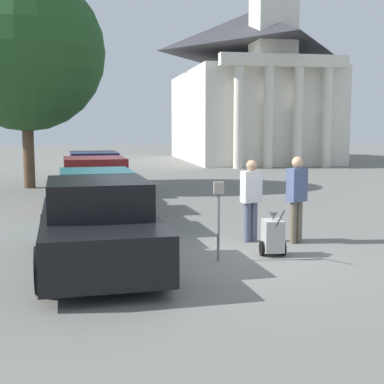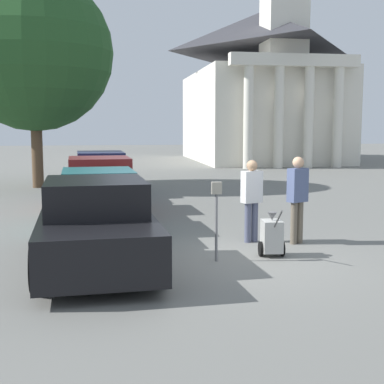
{
  "view_description": "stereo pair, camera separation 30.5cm",
  "coord_description": "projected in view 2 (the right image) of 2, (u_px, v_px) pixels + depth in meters",
  "views": [
    {
      "loc": [
        -2.58,
        -9.34,
        2.45
      ],
      "look_at": [
        -0.55,
        1.39,
        1.1
      ],
      "focal_mm": 50.0,
      "sensor_mm": 36.0,
      "label": 1
    },
    {
      "loc": [
        -2.28,
        -9.39,
        2.45
      ],
      "look_at": [
        -0.55,
        1.39,
        1.1
      ],
      "focal_mm": 50.0,
      "sensor_mm": 36.0,
      "label": 2
    }
  ],
  "objects": [
    {
      "name": "parked_car_teal",
      "position": [
        98.0,
        201.0,
        12.71
      ],
      "size": [
        2.19,
        4.92,
        1.43
      ],
      "rotation": [
        0.0,
        0.0,
        0.06
      ],
      "color": "#23666B",
      "rests_on": "ground_plane"
    },
    {
      "name": "parking_meter",
      "position": [
        216.0,
        207.0,
        9.63
      ],
      "size": [
        0.18,
        0.09,
        1.45
      ],
      "color": "slate",
      "rests_on": "ground_plane"
    },
    {
      "name": "ground_plane",
      "position": [
        233.0,
        260.0,
        9.86
      ],
      "size": [
        120.0,
        120.0,
        0.0
      ],
      "primitive_type": "plane",
      "color": "slate"
    },
    {
      "name": "parked_car_maroon",
      "position": [
        100.0,
        185.0,
        15.56
      ],
      "size": [
        2.28,
        4.74,
        1.56
      ],
      "rotation": [
        0.0,
        0.0,
        0.06
      ],
      "color": "maroon",
      "rests_on": "ground_plane"
    },
    {
      "name": "parked_car_black",
      "position": [
        96.0,
        225.0,
        9.45
      ],
      "size": [
        2.24,
        4.88,
        1.54
      ],
      "rotation": [
        0.0,
        0.0,
        0.06
      ],
      "color": "black",
      "rests_on": "ground_plane"
    },
    {
      "name": "parked_car_navy",
      "position": [
        101.0,
        175.0,
        19.1
      ],
      "size": [
        2.17,
        5.25,
        1.54
      ],
      "rotation": [
        0.0,
        0.0,
        0.06
      ],
      "color": "#19234C",
      "rests_on": "ground_plane"
    },
    {
      "name": "person_supervisor",
      "position": [
        297.0,
        194.0,
        11.09
      ],
      "size": [
        0.47,
        0.38,
        1.82
      ],
      "rotation": [
        0.0,
        0.0,
        3.59
      ],
      "color": "#665B4C",
      "rests_on": "ground_plane"
    },
    {
      "name": "church",
      "position": [
        262.0,
        79.0,
        37.1
      ],
      "size": [
        9.22,
        14.15,
        22.02
      ],
      "color": "silver",
      "rests_on": "ground_plane"
    },
    {
      "name": "equipment_cart",
      "position": [
        272.0,
        236.0,
        10.09
      ],
      "size": [
        0.49,
        1.0,
        1.0
      ],
      "rotation": [
        0.0,
        0.0,
        -0.09
      ],
      "color": "#B2B2AD",
      "rests_on": "ground_plane"
    },
    {
      "name": "shade_tree",
      "position": [
        34.0,
        52.0,
        20.78
      ],
      "size": [
        6.16,
        6.16,
        8.4
      ],
      "color": "brown",
      "rests_on": "ground_plane"
    },
    {
      "name": "person_worker",
      "position": [
        252.0,
        196.0,
        11.25
      ],
      "size": [
        0.47,
        0.33,
        1.74
      ],
      "rotation": [
        0.0,
        0.0,
        3.44
      ],
      "color": "#515670",
      "rests_on": "ground_plane"
    }
  ]
}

